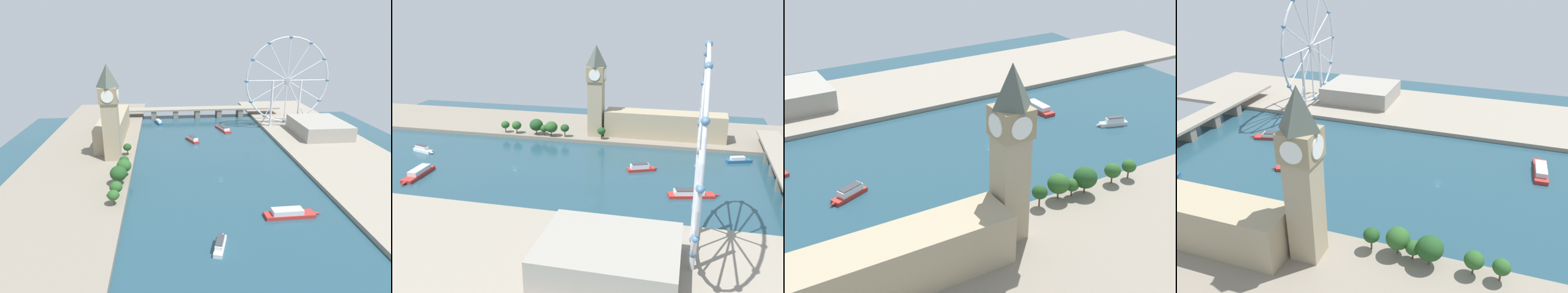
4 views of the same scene
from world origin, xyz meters
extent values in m
plane|color=#234756|center=(0.00, 0.00, 0.00)|extent=(396.33, 396.33, 0.00)
cube|color=gray|center=(113.16, 0.00, 1.50)|extent=(90.00, 520.00, 3.00)
cube|color=tan|center=(-85.55, 42.10, 27.14)|extent=(12.57, 12.57, 48.28)
cube|color=#928260|center=(-85.55, 42.10, 57.58)|extent=(14.58, 14.58, 12.60)
pyramid|color=#4C564C|center=(-85.55, 42.10, 72.94)|extent=(13.20, 13.20, 18.13)
cylinder|color=white|center=(-85.55, 49.64, 57.58)|extent=(9.56, 0.50, 9.56)
cylinder|color=white|center=(-85.55, 34.56, 57.58)|extent=(9.56, 0.50, 9.56)
cylinder|color=white|center=(-78.01, 42.10, 57.58)|extent=(0.50, 9.56, 9.56)
cylinder|color=white|center=(-93.10, 42.10, 57.58)|extent=(0.50, 9.56, 9.56)
cube|color=tan|center=(-92.34, 101.90, 14.23)|extent=(22.00, 103.59, 22.46)
cylinder|color=#513823|center=(-74.78, -39.83, 5.08)|extent=(0.80, 0.80, 4.15)
ellipsoid|color=#285623|center=(-74.78, -39.83, 10.14)|extent=(7.46, 7.46, 6.72)
cylinder|color=#513823|center=(-74.45, -28.72, 4.98)|extent=(0.80, 0.80, 3.97)
ellipsoid|color=#285623|center=(-74.45, -28.72, 10.34)|extent=(8.43, 8.43, 7.59)
cylinder|color=#513823|center=(-74.92, -10.09, 5.03)|extent=(0.80, 0.80, 4.05)
ellipsoid|color=#1E471E|center=(-74.92, -10.09, 11.81)|extent=(11.89, 11.89, 10.70)
cylinder|color=#513823|center=(-73.96, -2.67, 4.73)|extent=(0.80, 0.80, 3.46)
ellipsoid|color=#285623|center=(-73.96, -2.67, 9.29)|extent=(7.06, 7.06, 6.35)
cylinder|color=#513823|center=(-72.58, 4.71, 5.04)|extent=(0.80, 0.80, 4.09)
ellipsoid|color=#285623|center=(-72.58, 4.71, 11.46)|extent=(10.93, 10.93, 9.83)
cylinder|color=#513823|center=(-73.70, 16.75, 5.47)|extent=(0.80, 0.80, 4.95)
ellipsoid|color=#1E471E|center=(-73.70, 16.75, 10.96)|extent=(7.54, 7.54, 6.78)
cylinder|color=#513823|center=(-74.34, 49.45, 5.29)|extent=(0.80, 0.80, 4.58)
ellipsoid|color=#1E471E|center=(-74.34, 49.45, 10.40)|extent=(7.04, 7.04, 6.34)
torus|color=silver|center=(92.48, 128.78, 53.72)|extent=(91.83, 1.75, 91.83)
cylinder|color=#99999E|center=(92.48, 128.78, 53.72)|extent=(5.40, 3.00, 5.40)
cylinder|color=silver|center=(115.00, 128.78, 53.72)|extent=(45.04, 1.05, 1.05)
cylinder|color=silver|center=(111.98, 128.78, 64.98)|extent=(39.53, 1.05, 23.43)
cylinder|color=silver|center=(103.74, 128.78, 73.23)|extent=(23.43, 1.05, 39.53)
cylinder|color=silver|center=(92.48, 128.78, 76.24)|extent=(1.05, 1.05, 45.04)
cylinder|color=silver|center=(81.22, 128.78, 73.23)|extent=(23.43, 1.05, 39.53)
cylinder|color=silver|center=(72.98, 128.78, 64.98)|extent=(39.53, 1.05, 23.43)
cylinder|color=silver|center=(69.96, 128.78, 53.72)|extent=(45.04, 1.05, 1.05)
cylinder|color=silver|center=(72.98, 128.78, 42.46)|extent=(39.53, 1.05, 23.43)
cylinder|color=silver|center=(81.22, 128.78, 34.22)|extent=(23.43, 1.05, 39.53)
cylinder|color=silver|center=(92.48, 128.78, 31.20)|extent=(1.05, 1.05, 45.04)
cylinder|color=silver|center=(103.74, 128.78, 34.22)|extent=(23.43, 1.05, 39.53)
cylinder|color=silver|center=(111.98, 128.78, 42.46)|extent=(39.53, 1.05, 23.43)
ellipsoid|color=teal|center=(137.51, 128.78, 53.72)|extent=(4.80, 3.20, 3.20)
ellipsoid|color=teal|center=(131.48, 128.78, 76.24)|extent=(4.80, 3.20, 3.20)
ellipsoid|color=teal|center=(69.96, 128.78, 92.73)|extent=(4.80, 3.20, 3.20)
ellipsoid|color=teal|center=(53.47, 128.78, 76.24)|extent=(4.80, 3.20, 3.20)
ellipsoid|color=teal|center=(47.44, 128.78, 53.72)|extent=(4.80, 3.20, 3.20)
ellipsoid|color=teal|center=(53.47, 128.78, 31.20)|extent=(4.80, 3.20, 3.20)
ellipsoid|color=teal|center=(69.96, 128.78, 14.72)|extent=(4.80, 3.20, 3.20)
ellipsoid|color=teal|center=(92.48, 128.78, 8.69)|extent=(4.80, 3.20, 3.20)
ellipsoid|color=teal|center=(115.00, 128.78, 14.72)|extent=(4.80, 3.20, 3.20)
ellipsoid|color=teal|center=(131.48, 128.78, 31.20)|extent=(4.80, 3.20, 3.20)
cylinder|color=silver|center=(108.24, 128.78, 28.36)|extent=(2.40, 2.40, 50.72)
cylinder|color=silver|center=(76.71, 128.78, 28.36)|extent=(2.40, 2.40, 50.72)
cube|color=gray|center=(117.73, 93.62, 10.20)|extent=(48.72, 60.55, 14.41)
cube|color=gray|center=(0.00, 187.69, 10.82)|extent=(208.33, 17.63, 2.00)
cube|color=gray|center=(0.00, 187.69, 4.91)|extent=(6.00, 15.87, 9.82)
cube|color=gray|center=(27.27, 187.69, 4.91)|extent=(6.00, 15.87, 9.82)
cube|color=gray|center=(54.53, 187.69, 4.91)|extent=(6.00, 15.87, 9.82)
cube|color=#B22D28|center=(32.36, -58.44, 1.15)|extent=(30.89, 8.76, 2.30)
cone|color=#B22D28|center=(50.19, -57.99, 1.15)|extent=(5.58, 2.44, 2.30)
cube|color=silver|center=(30.82, -58.48, 3.79)|extent=(18.88, 7.17, 2.97)
cube|color=#B22D28|center=(-14.30, 91.30, 1.02)|extent=(13.23, 20.24, 2.03)
cone|color=#B22D28|center=(-18.87, 101.68, 1.02)|extent=(3.28, 4.04, 2.03)
cube|color=white|center=(-13.90, 90.40, 3.58)|extent=(9.79, 14.01, 3.10)
cube|color=#38383D|center=(-13.90, 90.40, 5.34)|extent=(9.05, 12.71, 0.41)
cube|color=#B22D28|center=(23.13, 127.18, 0.93)|extent=(14.36, 29.38, 1.85)
cone|color=#B22D28|center=(19.05, 143.16, 0.93)|extent=(3.06, 5.41, 1.85)
cube|color=white|center=(23.48, 125.81, 3.12)|extent=(10.71, 19.40, 2.52)
cube|color=#38383D|center=(23.48, 125.81, 4.66)|extent=(9.96, 17.54, 0.56)
camera|label=1|loc=(-41.60, -235.86, 109.96)|focal=31.65mm
camera|label=2|loc=(281.76, 124.08, 114.00)|focal=40.39mm
camera|label=3|loc=(-249.59, 152.68, 143.84)|focal=49.72mm
camera|label=4|loc=(-212.04, -31.74, 126.71)|focal=37.33mm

